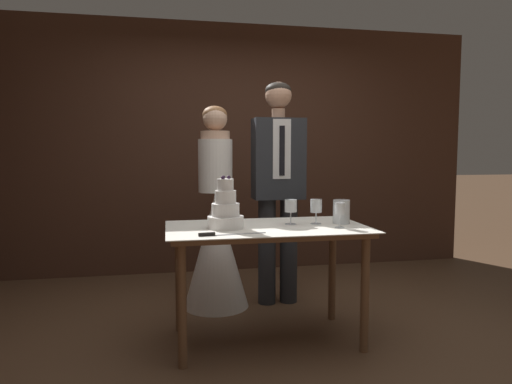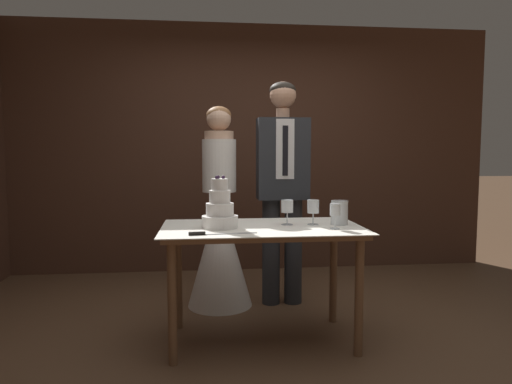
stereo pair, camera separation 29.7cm
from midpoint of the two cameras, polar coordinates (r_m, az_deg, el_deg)
name	(u,v)px [view 1 (the left image)]	position (r m, az deg, el deg)	size (l,w,h in m)	color
ground_plane	(281,339)	(3.31, 0.52, -17.99)	(40.00, 40.00, 0.00)	brown
wall_back	(237,149)	(5.02, -4.08, 5.40)	(5.31, 0.12, 2.66)	#472B1E
cake_table	(267,241)	(3.10, -1.39, -6.14)	(1.34, 0.77, 0.79)	brown
tiered_cake	(226,211)	(3.01, -6.66, -2.40)	(0.24, 0.24, 0.35)	white
cake_knife	(219,234)	(2.77, -7.68, -5.26)	(0.42, 0.07, 0.02)	silver
wine_glass_near	(340,210)	(3.03, 7.70, -2.22)	(0.07, 0.07, 0.17)	silver
wine_glass_middle	(291,207)	(3.15, 1.68, -1.92)	(0.08, 0.08, 0.17)	silver
wine_glass_far	(316,207)	(3.18, 4.89, -1.84)	(0.08, 0.08, 0.17)	silver
hurricane_candle	(341,212)	(3.23, 8.05, -2.52)	(0.12, 0.12, 0.17)	silver
bride	(216,234)	(3.83, -7.26, -5.30)	(0.54, 0.54, 1.67)	white
groom	(278,179)	(3.84, 0.58, 1.61)	(0.43, 0.25, 1.87)	#282B30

